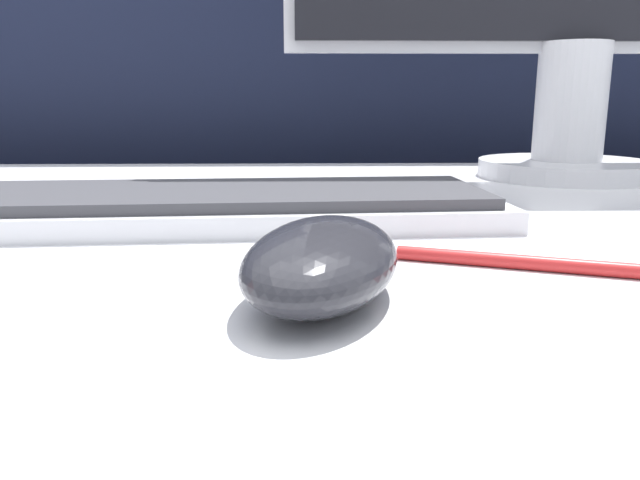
% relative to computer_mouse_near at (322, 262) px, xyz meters
% --- Properties ---
extents(partition_panel, '(5.00, 0.03, 1.15)m').
position_rel_computer_mouse_near_xyz_m(partition_panel, '(-0.02, 0.74, -0.16)').
color(partition_panel, black).
rests_on(partition_panel, ground_plane).
extents(computer_mouse_near, '(0.10, 0.13, 0.04)m').
position_rel_computer_mouse_near_xyz_m(computer_mouse_near, '(0.00, 0.00, 0.00)').
color(computer_mouse_near, '#232328').
rests_on(computer_mouse_near, desk).
extents(keyboard, '(0.46, 0.17, 0.02)m').
position_rel_computer_mouse_near_xyz_m(keyboard, '(-0.09, 0.19, -0.01)').
color(keyboard, silver).
rests_on(keyboard, desk).
extents(pen, '(0.13, 0.05, 0.01)m').
position_rel_computer_mouse_near_xyz_m(pen, '(0.11, 0.05, -0.01)').
color(pen, red).
rests_on(pen, desk).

